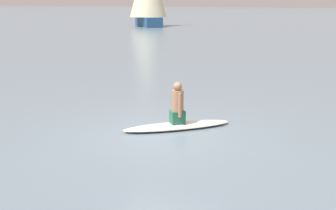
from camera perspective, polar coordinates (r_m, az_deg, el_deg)
ground_plane at (r=10.07m, az=-0.95°, el=-3.94°), size 400.00×400.00×0.00m
surfboard at (r=10.57m, az=1.23°, el=-2.73°), size 2.31×2.34×0.13m
person_paddler at (r=10.44m, az=1.25°, el=0.02°), size 0.43×0.43×1.01m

